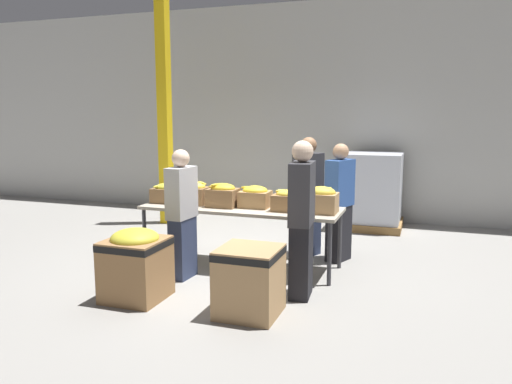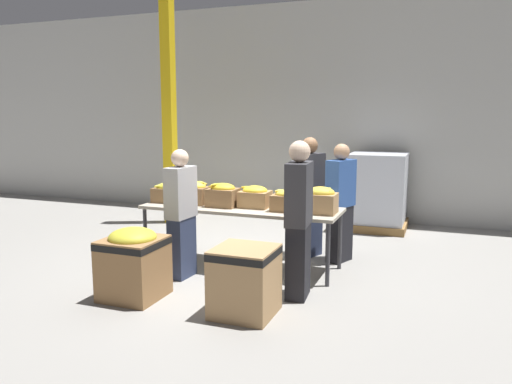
% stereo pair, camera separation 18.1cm
% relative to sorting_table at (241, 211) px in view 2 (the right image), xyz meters
% --- Properties ---
extents(ground_plane, '(30.00, 30.00, 0.00)m').
position_rel_sorting_table_xyz_m(ground_plane, '(0.00, 0.00, -0.74)').
color(ground_plane, gray).
extents(wall_back, '(16.00, 0.08, 4.00)m').
position_rel_sorting_table_xyz_m(wall_back, '(0.00, 3.46, 1.26)').
color(wall_back, '#B7B7B2').
rests_on(wall_back, ground_plane).
extents(sorting_table, '(2.55, 0.82, 0.79)m').
position_rel_sorting_table_xyz_m(sorting_table, '(0.00, 0.00, 0.00)').
color(sorting_table, '#B2A893').
rests_on(sorting_table, ground_plane).
extents(banana_box_0, '(0.37, 0.31, 0.26)m').
position_rel_sorting_table_xyz_m(banana_box_0, '(-1.05, -0.04, 0.18)').
color(banana_box_0, olive).
rests_on(banana_box_0, sorting_table).
extents(banana_box_1, '(0.37, 0.28, 0.31)m').
position_rel_sorting_table_xyz_m(banana_box_1, '(-0.66, -0.02, 0.21)').
color(banana_box_1, olive).
rests_on(banana_box_1, sorting_table).
extents(banana_box_2, '(0.37, 0.31, 0.31)m').
position_rel_sorting_table_xyz_m(banana_box_2, '(-0.22, -0.07, 0.20)').
color(banana_box_2, olive).
rests_on(banana_box_2, sorting_table).
extents(banana_box_3, '(0.38, 0.31, 0.28)m').
position_rel_sorting_table_xyz_m(banana_box_3, '(0.18, 0.03, 0.19)').
color(banana_box_3, '#A37A4C').
rests_on(banana_box_3, sorting_table).
extents(banana_box_4, '(0.37, 0.27, 0.27)m').
position_rel_sorting_table_xyz_m(banana_box_4, '(0.64, -0.07, 0.18)').
color(banana_box_4, olive).
rests_on(banana_box_4, sorting_table).
extents(banana_box_5, '(0.37, 0.32, 0.32)m').
position_rel_sorting_table_xyz_m(banana_box_5, '(1.05, -0.04, 0.21)').
color(banana_box_5, tan).
rests_on(banana_box_5, sorting_table).
extents(volunteer_0, '(0.27, 0.47, 1.69)m').
position_rel_sorting_table_xyz_m(volunteer_0, '(0.99, -0.78, 0.10)').
color(volunteer_0, black).
rests_on(volunteer_0, ground_plane).
extents(volunteer_1, '(0.24, 0.43, 1.56)m').
position_rel_sorting_table_xyz_m(volunteer_1, '(-0.51, -0.64, 0.04)').
color(volunteer_1, '#2D3856').
rests_on(volunteer_1, ground_plane).
extents(volunteer_2, '(0.36, 0.47, 1.58)m').
position_rel_sorting_table_xyz_m(volunteer_2, '(1.14, 0.69, 0.05)').
color(volunteer_2, black).
rests_on(volunteer_2, ground_plane).
extents(volunteer_3, '(0.38, 0.50, 1.65)m').
position_rel_sorting_table_xyz_m(volunteer_3, '(0.69, 0.79, 0.08)').
color(volunteer_3, '#2D3856').
rests_on(volunteer_3, ground_plane).
extents(donation_bin_0, '(0.61, 0.61, 0.77)m').
position_rel_sorting_table_xyz_m(donation_bin_0, '(-0.66, -1.43, -0.33)').
color(donation_bin_0, olive).
rests_on(donation_bin_0, ground_plane).
extents(donation_bin_1, '(0.59, 0.59, 0.68)m').
position_rel_sorting_table_xyz_m(donation_bin_1, '(0.63, -1.43, -0.37)').
color(donation_bin_1, tan).
rests_on(donation_bin_1, ground_plane).
extents(support_pillar, '(0.20, 0.20, 4.00)m').
position_rel_sorting_table_xyz_m(support_pillar, '(-2.20, 2.02, 1.26)').
color(support_pillar, yellow).
rests_on(support_pillar, ground_plane).
extents(pallet_stack_0, '(1.01, 1.01, 1.30)m').
position_rel_sorting_table_xyz_m(pallet_stack_0, '(1.37, 2.82, -0.10)').
color(pallet_stack_0, olive).
rests_on(pallet_stack_0, ground_plane).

